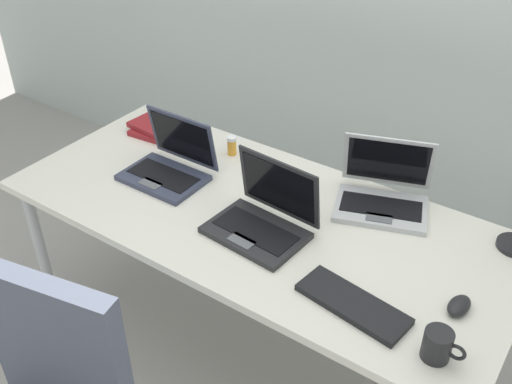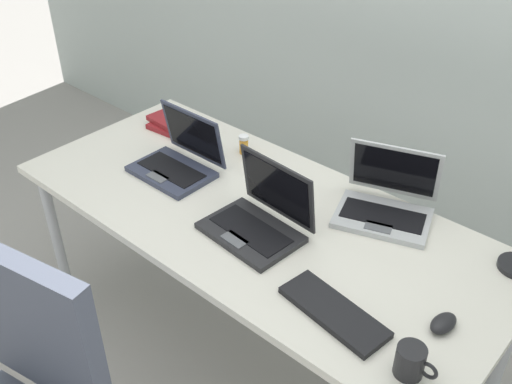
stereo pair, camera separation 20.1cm
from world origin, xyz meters
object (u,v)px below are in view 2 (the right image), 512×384
object	(u,v)px
computer_mouse	(443,323)
cell_phone	(266,180)
external_keyboard	(334,312)
coffee_mug	(411,361)
pill_bottle	(244,144)
book_stack	(173,123)
laptop_front_left	(178,160)
laptop_far_corner	(259,219)
laptop_near_lamp	(386,203)

from	to	relation	value
computer_mouse	cell_phone	distance (m)	0.87
external_keyboard	coffee_mug	xyz separation A→B (m)	(0.26, -0.04, 0.03)
pill_bottle	book_stack	bearing A→B (deg)	-173.24
laptop_front_left	computer_mouse	size ratio (longest dim) A/B	3.19
laptop_front_left	cell_phone	size ratio (longest dim) A/B	2.25
laptop_far_corner	book_stack	size ratio (longest dim) A/B	1.56
laptop_far_corner	coffee_mug	world-z (taller)	laptop_far_corner
book_stack	laptop_far_corner	bearing A→B (deg)	-21.26
laptop_far_corner	computer_mouse	bearing A→B (deg)	0.81
laptop_near_lamp	computer_mouse	world-z (taller)	laptop_near_lamp
external_keyboard	pill_bottle	bearing A→B (deg)	156.39
pill_bottle	external_keyboard	bearing A→B (deg)	-31.73
laptop_front_left	coffee_mug	xyz separation A→B (m)	(1.15, -0.26, -0.00)
computer_mouse	pill_bottle	size ratio (longest dim) A/B	1.22
book_stack	pill_bottle	bearing A→B (deg)	6.76
laptop_front_left	coffee_mug	world-z (taller)	laptop_front_left
external_keyboard	book_stack	distance (m)	1.25
pill_bottle	coffee_mug	bearing A→B (deg)	-26.71
external_keyboard	pill_bottle	size ratio (longest dim) A/B	4.18
external_keyboard	laptop_far_corner	bearing A→B (deg)	168.24
external_keyboard	computer_mouse	xyz separation A→B (m)	(0.25, 0.16, 0.01)
pill_bottle	laptop_front_left	bearing A→B (deg)	-110.86
book_stack	coffee_mug	bearing A→B (deg)	-18.69
laptop_front_left	laptop_near_lamp	world-z (taller)	laptop_near_lamp
computer_mouse	cell_phone	world-z (taller)	computer_mouse
laptop_front_left	pill_bottle	xyz separation A→B (m)	(0.10, 0.26, -0.01)
laptop_far_corner	external_keyboard	size ratio (longest dim) A/B	1.02
laptop_near_lamp	pill_bottle	world-z (taller)	laptop_near_lamp
laptop_far_corner	book_stack	bearing A→B (deg)	158.74
laptop_front_left	coffee_mug	bearing A→B (deg)	-12.97
laptop_near_lamp	book_stack	distance (m)	1.03
computer_mouse	external_keyboard	bearing A→B (deg)	-141.49
book_stack	coffee_mug	world-z (taller)	coffee_mug
coffee_mug	laptop_near_lamp	bearing A→B (deg)	126.29
cell_phone	pill_bottle	bearing A→B (deg)	113.72
pill_bottle	coffee_mug	world-z (taller)	coffee_mug
external_keyboard	pill_bottle	distance (m)	0.93
external_keyboard	cell_phone	world-z (taller)	external_keyboard
laptop_front_left	external_keyboard	xyz separation A→B (m)	(0.89, -0.22, -0.04)
pill_bottle	book_stack	world-z (taller)	pill_bottle
pill_bottle	book_stack	xyz separation A→B (m)	(-0.38, -0.04, -0.02)
laptop_near_lamp	coffee_mug	distance (m)	0.68
computer_mouse	laptop_front_left	bearing A→B (deg)	-176.78
computer_mouse	pill_bottle	xyz separation A→B (m)	(-1.04, 0.33, 0.02)
cell_phone	pill_bottle	xyz separation A→B (m)	(-0.20, 0.10, 0.04)
laptop_near_lamp	book_stack	world-z (taller)	laptop_near_lamp
laptop_front_left	laptop_near_lamp	bearing A→B (deg)	20.74
computer_mouse	coffee_mug	xyz separation A→B (m)	(0.01, -0.20, 0.03)
laptop_near_lamp	laptop_far_corner	bearing A→B (deg)	-126.70
computer_mouse	laptop_near_lamp	bearing A→B (deg)	145.08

